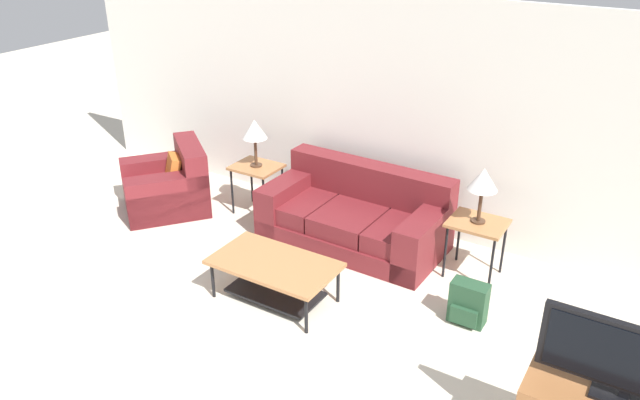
% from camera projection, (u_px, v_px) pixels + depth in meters
% --- Properties ---
extents(wall_back, '(8.88, 0.06, 2.60)m').
position_uv_depth(wall_back, '(397.00, 115.00, 6.84)').
color(wall_back, silver).
rests_on(wall_back, ground_plane).
extents(couch, '(2.00, 1.03, 0.82)m').
position_uv_depth(couch, '(355.00, 218.00, 6.84)').
color(couch, maroon).
rests_on(couch, ground_plane).
extents(armchair, '(1.32, 1.32, 0.80)m').
position_uv_depth(armchair, '(169.00, 186.00, 7.59)').
color(armchair, maroon).
rests_on(armchair, ground_plane).
extents(coffee_table, '(1.17, 0.67, 0.41)m').
position_uv_depth(coffee_table, '(275.00, 272.00, 5.82)').
color(coffee_table, '#A87042').
rests_on(coffee_table, ground_plane).
extents(side_table_left, '(0.55, 0.46, 0.61)m').
position_uv_depth(side_table_left, '(257.00, 171.00, 7.38)').
color(side_table_left, '#A87042').
rests_on(side_table_left, ground_plane).
extents(side_table_right, '(0.55, 0.46, 0.61)m').
position_uv_depth(side_table_right, '(477.00, 228.00, 6.11)').
color(side_table_right, '#A87042').
rests_on(side_table_right, ground_plane).
extents(table_lamp_left, '(0.29, 0.29, 0.57)m').
position_uv_depth(table_lamp_left, '(255.00, 130.00, 7.16)').
color(table_lamp_left, '#472D1E').
rests_on(table_lamp_left, side_table_left).
extents(table_lamp_right, '(0.29, 0.29, 0.57)m').
position_uv_depth(table_lamp_right, '(483.00, 180.00, 5.89)').
color(table_lamp_right, '#472D1E').
rests_on(table_lamp_right, side_table_right).
extents(television, '(1.07, 0.20, 0.53)m').
position_uv_depth(television, '(633.00, 363.00, 3.65)').
color(television, black).
rests_on(television, tv_console).
extents(backpack, '(0.33, 0.25, 0.40)m').
position_uv_depth(backpack, '(468.00, 304.00, 5.55)').
color(backpack, '#23472D').
rests_on(backpack, ground_plane).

